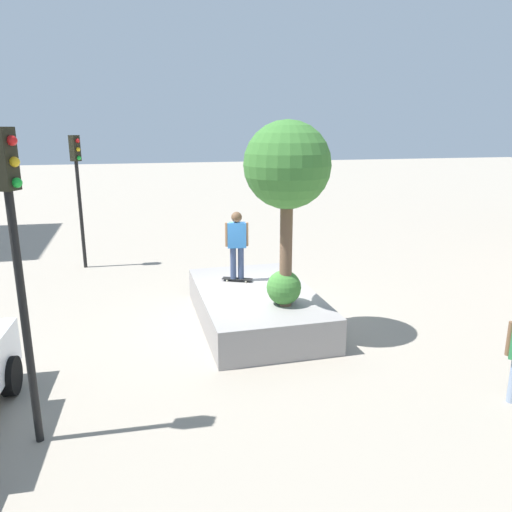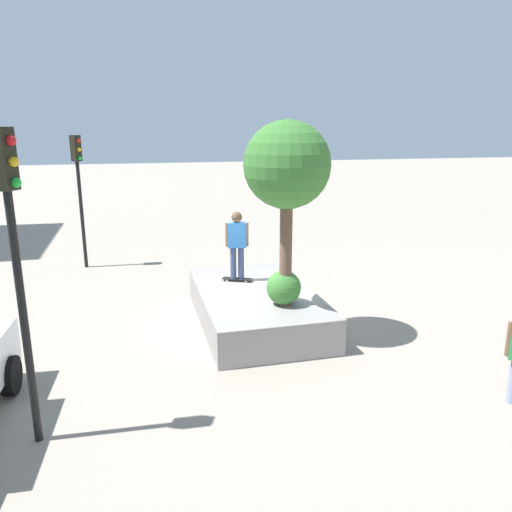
{
  "view_description": "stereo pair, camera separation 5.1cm",
  "coord_description": "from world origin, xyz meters",
  "px_view_note": "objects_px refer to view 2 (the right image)",
  "views": [
    {
      "loc": [
        -11.33,
        2.77,
        4.77
      ],
      "look_at": [
        -0.08,
        -0.14,
        1.73
      ],
      "focal_mm": 34.38,
      "sensor_mm": 36.0,
      "label": 1
    },
    {
      "loc": [
        -11.34,
        2.72,
        4.77
      ],
      "look_at": [
        -0.08,
        -0.14,
        1.73
      ],
      "focal_mm": 34.38,
      "sensor_mm": 36.0,
      "label": 2
    }
  ],
  "objects_px": {
    "planter_ledge": "(256,306)",
    "traffic_light_median": "(14,239)",
    "skateboarder": "(237,241)",
    "traffic_light_corner": "(79,179)",
    "plaza_tree": "(287,167)",
    "skateboard": "(237,279)"
  },
  "relations": [
    {
      "from": "plaza_tree",
      "to": "skateboard",
      "type": "distance_m",
      "value": 3.75
    },
    {
      "from": "planter_ledge",
      "to": "skateboarder",
      "type": "height_order",
      "value": "skateboarder"
    },
    {
      "from": "plaza_tree",
      "to": "traffic_light_median",
      "type": "xyz_separation_m",
      "value": [
        -2.73,
        4.91,
        -0.71
      ]
    },
    {
      "from": "planter_ledge",
      "to": "traffic_light_median",
      "type": "distance_m",
      "value": 6.59
    },
    {
      "from": "skateboarder",
      "to": "traffic_light_corner",
      "type": "height_order",
      "value": "traffic_light_corner"
    },
    {
      "from": "traffic_light_corner",
      "to": "traffic_light_median",
      "type": "height_order",
      "value": "traffic_light_median"
    },
    {
      "from": "planter_ledge",
      "to": "traffic_light_corner",
      "type": "relative_size",
      "value": 1.03
    },
    {
      "from": "skateboard",
      "to": "traffic_light_median",
      "type": "xyz_separation_m",
      "value": [
        -4.78,
        4.23,
        2.36
      ]
    },
    {
      "from": "skateboarder",
      "to": "traffic_light_corner",
      "type": "bearing_deg",
      "value": 37.98
    },
    {
      "from": "traffic_light_corner",
      "to": "skateboard",
      "type": "bearing_deg",
      "value": -142.02
    },
    {
      "from": "plaza_tree",
      "to": "traffic_light_median",
      "type": "bearing_deg",
      "value": 119.05
    },
    {
      "from": "skateboarder",
      "to": "traffic_light_corner",
      "type": "xyz_separation_m",
      "value": [
        5.5,
        4.29,
        1.16
      ]
    },
    {
      "from": "planter_ledge",
      "to": "traffic_light_median",
      "type": "xyz_separation_m",
      "value": [
        -3.88,
        4.51,
        2.83
      ]
    },
    {
      "from": "planter_ledge",
      "to": "plaza_tree",
      "type": "height_order",
      "value": "plaza_tree"
    },
    {
      "from": "traffic_light_median",
      "to": "plaza_tree",
      "type": "bearing_deg",
      "value": -60.95
    },
    {
      "from": "skateboard",
      "to": "traffic_light_median",
      "type": "height_order",
      "value": "traffic_light_median"
    },
    {
      "from": "planter_ledge",
      "to": "skateboarder",
      "type": "xyz_separation_m",
      "value": [
        0.9,
        0.28,
        1.52
      ]
    },
    {
      "from": "skateboarder",
      "to": "traffic_light_corner",
      "type": "distance_m",
      "value": 7.07
    },
    {
      "from": "skateboarder",
      "to": "traffic_light_median",
      "type": "xyz_separation_m",
      "value": [
        -4.78,
        4.23,
        1.31
      ]
    },
    {
      "from": "skateboard",
      "to": "traffic_light_median",
      "type": "relative_size",
      "value": 0.17
    },
    {
      "from": "traffic_light_corner",
      "to": "traffic_light_median",
      "type": "bearing_deg",
      "value": -179.65
    },
    {
      "from": "plaza_tree",
      "to": "skateboard",
      "type": "bearing_deg",
      "value": 18.26
    }
  ]
}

